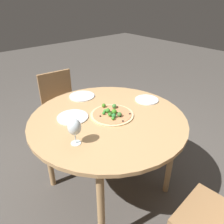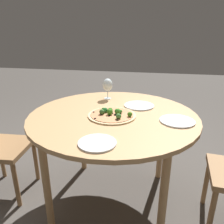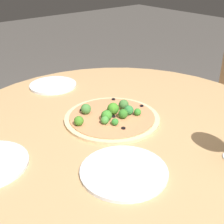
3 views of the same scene
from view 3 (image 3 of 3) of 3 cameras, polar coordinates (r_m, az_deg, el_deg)
The scene contains 4 objects.
dining_table at distance 1.12m, azimuth 1.45°, elevation -5.46°, with size 1.21×1.21×0.76m.
pizza at distance 1.10m, azimuth -0.06°, elevation -0.84°, with size 0.34×0.34×0.06m.
plate_near at distance 1.42m, azimuth -10.59°, elevation 4.89°, with size 0.21×0.21×0.01m.
plate_far at distance 0.85m, azimuth 2.18°, elevation -10.79°, with size 0.24×0.24×0.01m.
Camera 3 is at (-0.63, -0.71, 1.29)m, focal length 50.00 mm.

